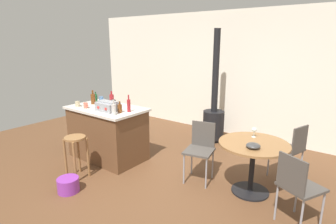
{
  "coord_description": "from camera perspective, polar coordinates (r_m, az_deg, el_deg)",
  "views": [
    {
      "loc": [
        2.41,
        -2.81,
        2.06
      ],
      "look_at": [
        -0.18,
        0.63,
        0.94
      ],
      "focal_mm": 29.21,
      "sensor_mm": 36.0,
      "label": 1
    }
  ],
  "objects": [
    {
      "name": "bottle_2",
      "position": [
        5.21,
        -15.37,
        2.71
      ],
      "size": [
        0.08,
        0.08,
        0.26
      ],
      "color": "#603314",
      "rests_on": "kitchen_island"
    },
    {
      "name": "bottle_4",
      "position": [
        5.43,
        -14.85,
        2.92
      ],
      "size": [
        0.06,
        0.06,
        0.19
      ],
      "color": "#194C23",
      "rests_on": "kitchen_island"
    },
    {
      "name": "cup_2",
      "position": [
        4.98,
        -11.33,
        1.89
      ],
      "size": [
        0.13,
        0.09,
        0.11
      ],
      "color": "#383838",
      "rests_on": "kitchen_island"
    },
    {
      "name": "plastic_bucket",
      "position": [
        4.21,
        -20.1,
        -14.09
      ],
      "size": [
        0.3,
        0.3,
        0.2
      ],
      "primitive_type": "cylinder",
      "color": "purple",
      "rests_on": "ground_plane"
    },
    {
      "name": "toolbox",
      "position": [
        4.62,
        -12.45,
        1.17
      ],
      "size": [
        0.37,
        0.25,
        0.17
      ],
      "color": "gray",
      "rests_on": "kitchen_island"
    },
    {
      "name": "wood_stove",
      "position": [
        5.79,
        9.52,
        -0.79
      ],
      "size": [
        0.44,
        0.45,
        2.3
      ],
      "color": "black",
      "rests_on": "ground_plane"
    },
    {
      "name": "bottle_3",
      "position": [
        4.5,
        -8.19,
        1.4
      ],
      "size": [
        0.06,
        0.06,
        0.28
      ],
      "color": "maroon",
      "rests_on": "kitchen_island"
    },
    {
      "name": "folding_chair_near",
      "position": [
        4.53,
        24.29,
        -6.69
      ],
      "size": [
        0.5,
        0.5,
        0.87
      ],
      "color": "#47423D",
      "rests_on": "ground_plane"
    },
    {
      "name": "kitchen_island",
      "position": [
        5.01,
        -12.48,
        -4.25
      ],
      "size": [
        1.37,
        0.83,
        0.93
      ],
      "color": "brown",
      "rests_on": "ground_plane"
    },
    {
      "name": "serving_bowl",
      "position": [
        3.66,
        17.35,
        -6.73
      ],
      "size": [
        0.18,
        0.18,
        0.07
      ],
      "primitive_type": "ellipsoid",
      "color": "#383838",
      "rests_on": "dining_table"
    },
    {
      "name": "bottle_0",
      "position": [
        4.36,
        -11.24,
        0.59
      ],
      "size": [
        0.07,
        0.07,
        0.24
      ],
      "color": "#B7B2AD",
      "rests_on": "kitchen_island"
    },
    {
      "name": "bottle_1",
      "position": [
        4.48,
        -10.03,
        0.77
      ],
      "size": [
        0.07,
        0.07,
        0.19
      ],
      "color": "#603314",
      "rests_on": "kitchen_island"
    },
    {
      "name": "dining_table",
      "position": [
        3.93,
        17.31,
        -8.55
      ],
      "size": [
        0.93,
        0.93,
        0.73
      ],
      "color": "black",
      "rests_on": "ground_plane"
    },
    {
      "name": "wine_glass",
      "position": [
        4.05,
        17.55,
        -3.6
      ],
      "size": [
        0.07,
        0.07,
        0.14
      ],
      "color": "silver",
      "rests_on": "dining_table"
    },
    {
      "name": "folding_chair_left",
      "position": [
        3.43,
        25.4,
        -13.52
      ],
      "size": [
        0.54,
        0.54,
        0.88
      ],
      "color": "#47423D",
      "rests_on": "ground_plane"
    },
    {
      "name": "cup_3",
      "position": [
        4.92,
        -13.35,
        1.6
      ],
      "size": [
        0.12,
        0.08,
        0.11
      ],
      "color": "white",
      "rests_on": "kitchen_island"
    },
    {
      "name": "bottle_5",
      "position": [
        5.19,
        -11.67,
        2.77
      ],
      "size": [
        0.08,
        0.08,
        0.23
      ],
      "color": "maroon",
      "rests_on": "kitchen_island"
    },
    {
      "name": "folding_chair_far",
      "position": [
        4.15,
        6.81,
        -7.18
      ],
      "size": [
        0.48,
        0.48,
        0.88
      ],
      "color": "#47423D",
      "rests_on": "ground_plane"
    },
    {
      "name": "cup_1",
      "position": [
        4.92,
        -16.83,
        1.32
      ],
      "size": [
        0.11,
        0.07,
        0.1
      ],
      "color": "#DB6651",
      "rests_on": "kitchen_island"
    },
    {
      "name": "cup_0",
      "position": [
        5.1,
        -18.33,
        1.62
      ],
      "size": [
        0.12,
        0.08,
        0.09
      ],
      "color": "tan",
      "rests_on": "kitchen_island"
    },
    {
      "name": "ground_plane",
      "position": [
        4.23,
        -3.27,
        -14.53
      ],
      "size": [
        8.8,
        8.8,
        0.0
      ],
      "primitive_type": "plane",
      "color": "brown"
    },
    {
      "name": "wooden_stool",
      "position": [
        4.42,
        -18.67,
        -7.21
      ],
      "size": [
        0.32,
        0.32,
        0.66
      ],
      "color": "olive",
      "rests_on": "ground_plane"
    },
    {
      "name": "back_wall",
      "position": [
        6.2,
        14.06,
        7.61
      ],
      "size": [
        8.0,
        0.1,
        2.7
      ],
      "primitive_type": "cube",
      "color": "silver",
      "rests_on": "ground_plane"
    },
    {
      "name": "cup_4",
      "position": [
        5.37,
        -13.75,
        2.63
      ],
      "size": [
        0.12,
        0.08,
        0.1
      ],
      "color": "#4C7099",
      "rests_on": "kitchen_island"
    }
  ]
}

